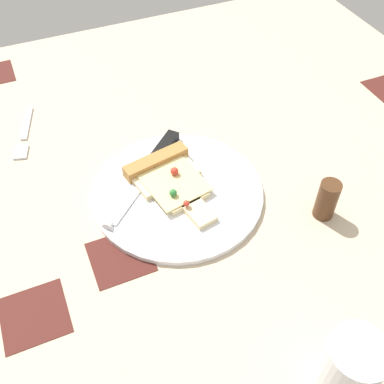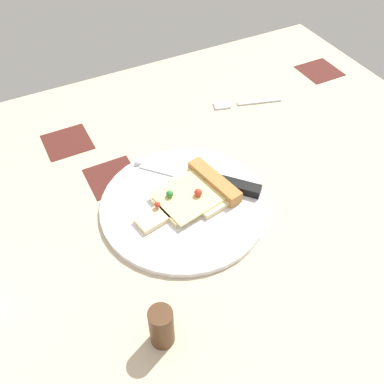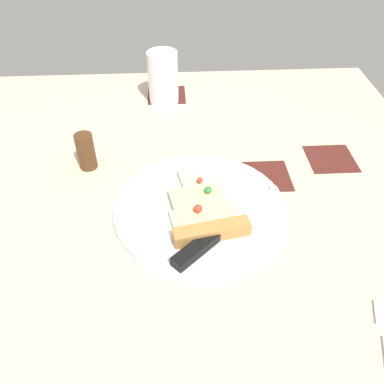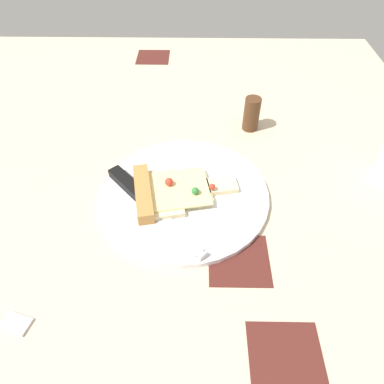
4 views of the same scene
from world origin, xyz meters
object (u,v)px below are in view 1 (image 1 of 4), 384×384
(plate, at_px, (178,193))
(knife, at_px, (150,168))
(pizza_slice, at_px, (169,178))
(drinking_glass, at_px, (347,372))
(pepper_shaker, at_px, (327,200))
(fork, at_px, (24,134))

(plate, distance_m, knife, 0.07)
(plate, height_order, pizza_slice, pizza_slice)
(drinking_glass, distance_m, pepper_shaker, 0.28)
(pizza_slice, distance_m, knife, 0.04)
(drinking_glass, xyz_separation_m, fork, (0.63, 0.27, -0.06))
(drinking_glass, height_order, pepper_shaker, drinking_glass)
(pizza_slice, bearing_deg, plate, 90.22)
(knife, relative_size, pepper_shaker, 2.69)
(pepper_shaker, bearing_deg, knife, 49.26)
(knife, height_order, drinking_glass, drinking_glass)
(pepper_shaker, xyz_separation_m, fork, (0.39, 0.42, -0.03))
(pizza_slice, bearing_deg, knife, -72.55)
(pepper_shaker, distance_m, fork, 0.57)
(plate, bearing_deg, knife, 22.02)
(knife, height_order, fork, knife)
(pepper_shaker, bearing_deg, fork, 46.93)
(pizza_slice, xyz_separation_m, knife, (0.04, 0.02, -0.00))
(plate, height_order, drinking_glass, drinking_glass)
(fork, bearing_deg, plate, 146.56)
(pepper_shaker, bearing_deg, pizza_slice, 52.72)
(drinking_glass, bearing_deg, knife, 10.75)
(knife, xyz_separation_m, fork, (0.19, 0.19, -0.01))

